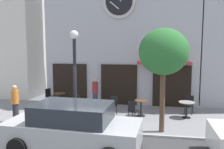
# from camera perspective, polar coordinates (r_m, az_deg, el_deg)

# --- Properties ---
(ground_plane) EXTENTS (27.63, 10.06, 0.13)m
(ground_plane) POSITION_cam_1_polar(r_m,az_deg,el_deg) (9.33, -6.03, -14.49)
(ground_plane) COLOR gray
(street_lamp) EXTENTS (0.36, 0.36, 4.00)m
(street_lamp) POSITION_cam_1_polar(r_m,az_deg,el_deg) (10.15, -8.85, -0.75)
(street_lamp) COLOR black
(street_lamp) RESTS_ON ground_plane
(street_tree) EXTENTS (1.88, 1.69, 4.04)m
(street_tree) POSITION_cam_1_polar(r_m,az_deg,el_deg) (9.27, 12.22, 5.17)
(street_tree) COLOR brown
(street_tree) RESTS_ON ground_plane
(cafe_table_center_left) EXTENTS (0.65, 0.65, 0.74)m
(cafe_table_center_left) POSITION_cam_1_polar(r_m,az_deg,el_deg) (13.68, -12.38, -5.32)
(cafe_table_center_left) COLOR black
(cafe_table_center_left) RESTS_ON ground_plane
(cafe_table_rightmost) EXTENTS (0.70, 0.70, 0.74)m
(cafe_table_rightmost) POSITION_cam_1_polar(r_m,az_deg,el_deg) (11.55, -10.31, -7.46)
(cafe_table_rightmost) COLOR black
(cafe_table_rightmost) RESTS_ON ground_plane
(cafe_table_center) EXTENTS (0.67, 0.67, 0.76)m
(cafe_table_center) POSITION_cam_1_polar(r_m,az_deg,el_deg) (11.10, -2.13, -7.93)
(cafe_table_center) COLOR black
(cafe_table_center) RESTS_ON ground_plane
(cafe_table_near_curb) EXTENTS (0.62, 0.62, 0.77)m
(cafe_table_near_curb) POSITION_cam_1_polar(r_m,az_deg,el_deg) (11.60, 6.95, -7.42)
(cafe_table_near_curb) COLOR black
(cafe_table_near_curb) RESTS_ON ground_plane
(cafe_table_near_door) EXTENTS (0.74, 0.74, 0.76)m
(cafe_table_near_door) POSITION_cam_1_polar(r_m,az_deg,el_deg) (11.76, 17.40, -7.28)
(cafe_table_near_door) COLOR black
(cafe_table_near_door) RESTS_ON ground_plane
(cafe_chair_under_awning) EXTENTS (0.49, 0.49, 0.90)m
(cafe_chair_under_awning) POSITION_cam_1_polar(r_m,az_deg,el_deg) (12.26, -8.78, -6.56)
(cafe_chair_under_awning) COLOR black
(cafe_chair_under_awning) RESTS_ON ground_plane
(cafe_chair_near_lamp) EXTENTS (0.56, 0.56, 0.90)m
(cafe_chair_near_lamp) POSITION_cam_1_polar(r_m,az_deg,el_deg) (12.10, -13.09, -6.84)
(cafe_chair_near_lamp) COLOR black
(cafe_chair_near_lamp) RESTS_ON ground_plane
(cafe_chair_facing_street) EXTENTS (0.54, 0.54, 0.90)m
(cafe_chair_facing_street) POSITION_cam_1_polar(r_m,az_deg,el_deg) (10.85, 4.99, -8.29)
(cafe_chair_facing_street) COLOR black
(cafe_chair_facing_street) RESTS_ON ground_plane
(cafe_chair_curbside) EXTENTS (0.52, 0.52, 0.90)m
(cafe_chair_curbside) POSITION_cam_1_polar(r_m,az_deg,el_deg) (14.28, -14.78, -4.76)
(cafe_chair_curbside) COLOR black
(cafe_chair_curbside) RESTS_ON ground_plane
(cafe_chair_left_end) EXTENTS (0.53, 0.53, 0.90)m
(cafe_chair_left_end) POSITION_cam_1_polar(r_m,az_deg,el_deg) (11.75, 0.18, -7.07)
(cafe_chair_left_end) COLOR black
(cafe_chair_left_end) RESTS_ON ground_plane
(cafe_chair_right_end) EXTENTS (0.50, 0.50, 0.90)m
(cafe_chair_right_end) POSITION_cam_1_polar(r_m,az_deg,el_deg) (12.54, 18.01, -6.51)
(cafe_chair_right_end) COLOR black
(cafe_chair_right_end) RESTS_ON ground_plane
(pedestrian_orange) EXTENTS (0.45, 0.45, 1.67)m
(pedestrian_orange) POSITION_cam_1_polar(r_m,az_deg,el_deg) (11.34, -22.12, -6.38)
(pedestrian_orange) COLOR #2D2D38
(pedestrian_orange) RESTS_ON ground_plane
(pedestrian_maroon) EXTENTS (0.45, 0.45, 1.67)m
(pedestrian_maroon) POSITION_cam_1_polar(r_m,az_deg,el_deg) (12.73, -4.04, -4.44)
(pedestrian_maroon) COLOR #2D2D38
(pedestrian_maroon) RESTS_ON ground_plane
(parked_car_silver) EXTENTS (4.40, 2.22, 1.55)m
(parked_car_silver) POSITION_cam_1_polar(r_m,az_deg,el_deg) (7.95, -9.30, -12.40)
(parked_car_silver) COLOR #B7BABF
(parked_car_silver) RESTS_ON ground_plane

